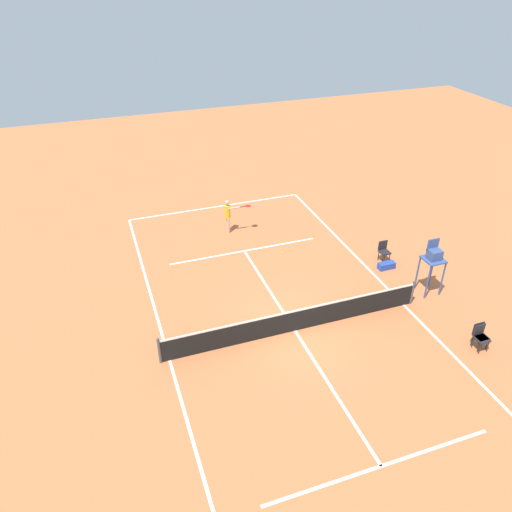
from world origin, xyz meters
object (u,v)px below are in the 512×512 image
umpire_chair (433,259)px  courtside_chair_mid (384,250)px  courtside_chair_far (481,336)px  courtside_chair_near (480,335)px  equipment_bag (386,266)px  player_serving (229,213)px  tennis_ball (282,252)px

umpire_chair → courtside_chair_mid: 2.93m
courtside_chair_mid → courtside_chair_far: size_ratio=1.00×
courtside_chair_near → equipment_bag: bearing=-86.6°
courtside_chair_far → equipment_bag: size_ratio=1.25×
player_serving → equipment_bag: (-5.61, 5.52, -0.89)m
umpire_chair → courtside_chair_far: 3.68m
tennis_ball → equipment_bag: size_ratio=0.09×
umpire_chair → equipment_bag: size_ratio=3.17×
courtside_chair_mid → umpire_chair: bearing=99.1°
player_serving → courtside_chair_far: 12.56m
tennis_ball → courtside_chair_mid: size_ratio=0.07×
umpire_chair → courtside_chair_near: 3.59m
tennis_ball → courtside_chair_mid: courtside_chair_mid is taller
courtside_chair_mid → courtside_chair_far: (-0.09, 6.19, 0.00)m
courtside_chair_near → equipment_bag: size_ratio=1.25×
player_serving → tennis_ball: size_ratio=25.64×
tennis_ball → player_serving: bearing=-58.1°
tennis_ball → umpire_chair: (-4.51, 4.79, 1.57)m
player_serving → courtside_chair_mid: bearing=52.0°
player_serving → equipment_bag: 7.92m
courtside_chair_mid → player_serving: bearing=-40.0°
tennis_ball → courtside_chair_near: 9.23m
tennis_ball → courtside_chair_far: (-4.17, 8.29, 0.50)m
tennis_ball → equipment_bag: (-3.88, 2.74, 0.12)m
courtside_chair_far → player_serving: bearing=-61.9°
courtside_chair_mid → equipment_bag: (0.21, 0.64, -0.38)m
tennis_ball → umpire_chair: umpire_chair is taller
player_serving → courtside_chair_far: (-5.90, 11.08, -0.51)m
courtside_chair_mid → tennis_ball: bearing=-27.2°
player_serving → courtside_chair_far: size_ratio=1.84×
player_serving → courtside_chair_mid: 7.61m
tennis_ball → courtside_chair_near: bearing=117.2°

